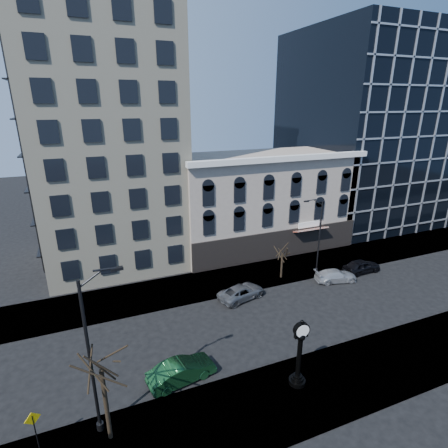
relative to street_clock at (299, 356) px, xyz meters
name	(u,v)px	position (x,y,z in m)	size (l,w,h in m)	color
ground	(220,332)	(-2.81, 7.25, -2.37)	(160.00, 160.00, 0.00)	black
sidewalk_far	(192,287)	(-2.81, 15.25, -2.31)	(160.00, 6.00, 0.12)	gray
sidewalk_near	(265,405)	(-2.81, -0.75, -2.31)	(160.00, 6.00, 0.12)	gray
cream_tower	(101,90)	(-8.92, 26.13, 16.95)	(15.90, 15.40, 42.50)	beige
victorian_row	(261,201)	(9.20, 23.14, 3.63)	(22.60, 11.19, 12.50)	#A9998B
glass_office	(363,130)	(29.19, 28.15, 11.63)	(20.00, 20.15, 28.00)	black
street_clock	(299,356)	(0.00, 0.00, 0.00)	(1.13, 1.13, 4.98)	black
street_lamp_near	(98,311)	(-11.81, 1.33, 5.50)	(2.66, 0.61, 10.27)	black
street_lamp_far	(316,217)	(10.52, 13.32, 4.29)	(2.24, 0.53, 8.66)	black
bare_tree_near	(99,354)	(-12.07, 0.48, 3.49)	(4.43, 4.43, 7.60)	black
bare_tree_far	(283,249)	(6.85, 13.63, 1.09)	(2.58, 2.58, 4.44)	black
warning_sign	(34,424)	(-15.77, 1.25, -0.51)	(0.78, 0.34, 2.53)	black
car_near_b	(182,371)	(-7.12, 3.27, -1.60)	(1.64, 4.69, 1.55)	#143F1E
car_far_a	(241,292)	(1.10, 11.46, -1.71)	(2.21, 4.79, 1.33)	#595B60
car_far_b	(336,276)	(11.88, 10.86, -1.72)	(1.82, 4.48, 1.30)	#A5A8AD
car_far_c	(362,266)	(15.90, 11.47, -1.62)	(1.78, 4.43, 1.51)	black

